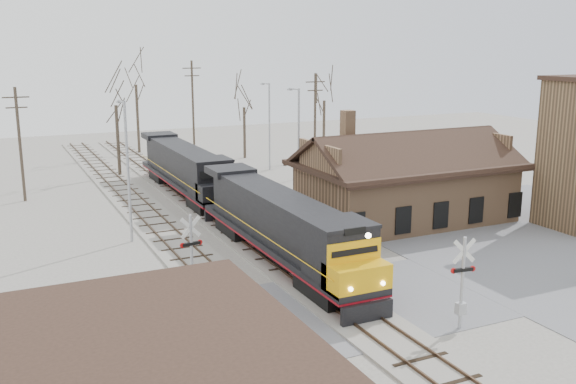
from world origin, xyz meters
TOP-DOWN VIEW (x-y plane):
  - ground at (0.00, 0.00)m, footprint 140.00×140.00m
  - road at (0.00, 0.00)m, footprint 60.00×9.00m
  - parking_lot at (18.00, 4.00)m, footprint 22.00×26.00m
  - track_main at (0.00, 15.00)m, footprint 3.40×90.00m
  - track_siding at (-4.50, 15.00)m, footprint 3.40×90.00m
  - depot at (11.99, 12.00)m, footprint 15.20×9.31m
  - locomotive_lead at (0.00, 6.85)m, footprint 2.83×18.96m
  - locomotive_trailing at (0.00, 26.09)m, footprint 2.83×18.96m
  - crossbuck_near at (3.45, -4.21)m, footprint 1.21×0.32m
  - crossbuck_far at (-6.11, 4.50)m, footprint 1.20×0.32m
  - streetlight_a at (-6.92, 15.16)m, footprint 0.25×2.04m
  - streetlight_b at (7.93, 21.16)m, footprint 0.25×2.04m
  - streetlight_c at (10.92, 33.81)m, footprint 0.25×2.04m
  - utility_pole_a at (-12.37, 29.84)m, footprint 2.00×0.24m
  - utility_pole_b at (5.65, 42.10)m, footprint 2.00×0.24m
  - utility_pole_c at (13.79, 29.37)m, footprint 2.00×0.24m
  - tree_b at (-3.41, 37.00)m, footprint 4.52×4.52m
  - tree_c at (1.24, 49.43)m, footprint 5.29×5.29m
  - tree_d at (11.24, 41.31)m, footprint 3.77×3.77m
  - tree_e at (19.59, 38.24)m, footprint 4.22×4.22m

SIDE VIEW (x-z plane):
  - ground at x=0.00m, z-range 0.00..0.00m
  - road at x=0.00m, z-range 0.00..0.03m
  - parking_lot at x=18.00m, z-range 0.01..0.04m
  - track_main at x=0.00m, z-range -0.05..0.19m
  - track_siding at x=-4.50m, z-range -0.05..0.19m
  - crossbuck_far at x=-6.11m, z-range -0.14..4.07m
  - crossbuck_near at x=3.45m, z-range -0.14..4.09m
  - locomotive_trailing at x=0.00m, z-range 0.22..4.20m
  - locomotive_lead at x=0.00m, z-range 0.11..4.31m
  - depot at x=11.99m, z-range -1.54..6.36m
  - utility_pole_a at x=-12.37m, z-range 0.22..9.35m
  - streetlight_c at x=10.92m, z-range 0.53..9.21m
  - streetlight_b at x=7.93m, z-range 0.54..9.50m
  - streetlight_a at x=-6.92m, z-range 0.54..9.51m
  - utility_pole_c at x=13.79m, z-range 0.22..9.96m
  - utility_pole_b at x=5.65m, z-range 0.23..10.98m
  - tree_d at x=11.24m, z-range 1.95..11.20m
  - tree_e at x=19.59m, z-range 2.19..12.52m
  - tree_b at x=-3.41m, z-range 2.35..13.44m
  - tree_c at x=1.24m, z-range 2.76..15.73m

